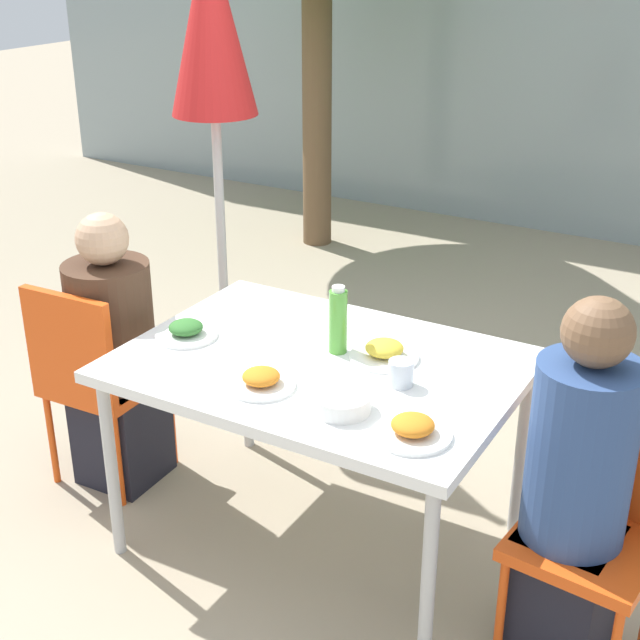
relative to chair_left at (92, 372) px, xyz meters
name	(u,v)px	position (x,y,z in m)	size (l,w,h in m)	color
ground_plane	(320,540)	(0.96, 0.11, -0.51)	(24.00, 24.00, 0.00)	tan
building_facade	(627,21)	(0.96, 4.21, 0.99)	(10.00, 0.20, 3.00)	#89999E
dining_table	(320,375)	(0.96, 0.11, 0.18)	(1.32, 0.95, 0.74)	white
chair_left	(92,372)	(0.00, 0.00, 0.00)	(0.41, 0.41, 0.86)	#E54C14
person_left	(115,360)	(0.05, 0.08, 0.03)	(0.33, 0.33, 1.13)	black
chair_right	(599,509)	(1.93, 0.09, 0.00)	(0.44, 0.44, 0.86)	#E54C14
person_right	(575,497)	(1.87, 0.01, 0.07)	(0.30, 0.30, 1.20)	black
closed_umbrella	(212,47)	(-0.06, 0.96, 1.11)	(0.38, 0.38, 2.12)	#333333
plate_0	(186,331)	(0.45, 0.04, 0.26)	(0.22, 0.22, 0.06)	white
plate_1	(384,352)	(1.14, 0.23, 0.26)	(0.24, 0.24, 0.07)	white
plate_2	(261,381)	(0.89, -0.14, 0.26)	(0.22, 0.22, 0.06)	white
plate_3	(413,429)	(1.43, -0.18, 0.26)	(0.23, 0.23, 0.06)	white
bottle	(338,321)	(0.98, 0.20, 0.36)	(0.06, 0.06, 0.24)	#51A338
drinking_cup	(401,373)	(1.27, 0.09, 0.28)	(0.08, 0.08, 0.08)	silver
salad_bowl	(341,402)	(1.18, -0.15, 0.27)	(0.18, 0.18, 0.06)	white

